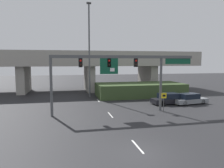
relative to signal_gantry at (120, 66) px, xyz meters
name	(u,v)px	position (x,y,z in m)	size (l,w,h in m)	color
ground_plane	(142,152)	(-1.22, -10.58, -5.13)	(160.00, 160.00, 0.00)	#262628
lane_markings	(103,107)	(-1.22, 3.66, -5.13)	(0.14, 46.70, 0.01)	silver
signal_gantry	(120,66)	(0.00, 0.00, 0.00)	(15.99, 0.44, 6.34)	#515456
speed_limit_sign	(164,99)	(4.81, -0.90, -3.66)	(0.60, 0.11, 2.25)	#4C4C4C
highway_light_pole_near	(89,48)	(-2.06, 11.39, 2.59)	(0.70, 0.36, 14.68)	#515456
overpass_bridge	(89,64)	(-1.22, 19.43, 0.06)	(42.43, 9.65, 7.54)	#A39E93
grass_embankment	(140,90)	(6.13, 10.74, -4.08)	(14.08, 6.29, 2.09)	#384C28
parked_sedan_near_right	(169,99)	(7.66, 3.46, -4.45)	(4.91, 2.17, 1.46)	black
parked_sedan_mid_right	(189,99)	(10.37, 2.92, -4.47)	(5.01, 2.56, 1.42)	gray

